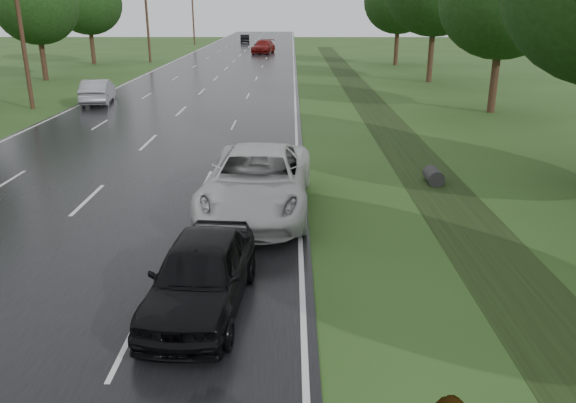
{
  "coord_description": "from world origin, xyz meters",
  "views": [
    {
      "loc": [
        6.51,
        -8.89,
        5.87
      ],
      "look_at": [
        6.43,
        4.24,
        1.3
      ],
      "focal_mm": 35.0,
      "sensor_mm": 36.0,
      "label": 1
    }
  ],
  "objects": [
    {
      "name": "road",
      "position": [
        0.0,
        45.0,
        0.02
      ],
      "size": [
        14.0,
        180.0,
        0.04
      ],
      "primitive_type": "cube",
      "color": "black",
      "rests_on": "ground"
    },
    {
      "name": "edge_stripe_east",
      "position": [
        6.75,
        45.0,
        0.04
      ],
      "size": [
        0.12,
        180.0,
        0.01
      ],
      "primitive_type": "cube",
      "color": "silver",
      "rests_on": "road"
    },
    {
      "name": "edge_stripe_west",
      "position": [
        -6.75,
        45.0,
        0.04
      ],
      "size": [
        0.12,
        180.0,
        0.01
      ],
      "primitive_type": "cube",
      "color": "silver",
      "rests_on": "road"
    },
    {
      "name": "center_line",
      "position": [
        0.0,
        45.0,
        0.04
      ],
      "size": [
        0.12,
        180.0,
        0.01
      ],
      "primitive_type": "cube",
      "color": "silver",
      "rests_on": "road"
    },
    {
      "name": "drainage_ditch",
      "position": [
        11.5,
        18.71,
        0.04
      ],
      "size": [
        2.2,
        120.0,
        0.56
      ],
      "color": "black",
      "rests_on": "ground"
    },
    {
      "name": "utility_pole_mid",
      "position": [
        -9.2,
        25.0,
        5.2
      ],
      "size": [
        1.6,
        0.26,
        10.0
      ],
      "color": "#392217",
      "rests_on": "ground"
    },
    {
      "name": "utility_pole_far",
      "position": [
        -9.2,
        55.0,
        5.2
      ],
      "size": [
        1.6,
        0.26,
        10.0
      ],
      "color": "#392217",
      "rests_on": "ground"
    },
    {
      "name": "utility_pole_distant",
      "position": [
        -9.2,
        85.0,
        5.2
      ],
      "size": [
        1.6,
        0.26,
        10.0
      ],
      "color": "#392217",
      "rests_on": "ground"
    },
    {
      "name": "tree_east_c",
      "position": [
        18.2,
        24.0,
        6.14
      ],
      "size": [
        7.0,
        7.0,
        9.29
      ],
      "color": "#392217",
      "rests_on": "ground"
    },
    {
      "name": "tree_east_f",
      "position": [
        17.5,
        52.0,
        6.37
      ],
      "size": [
        7.2,
        7.2,
        9.62
      ],
      "color": "#392217",
      "rests_on": "ground"
    },
    {
      "name": "tree_west_d",
      "position": [
        -14.2,
        39.0,
        5.82
      ],
      "size": [
        6.6,
        6.6,
        8.8
      ],
      "color": "#392217",
      "rests_on": "ground"
    },
    {
      "name": "tree_west_f",
      "position": [
        -14.8,
        53.0,
        6.14
      ],
      "size": [
        7.0,
        7.0,
        9.29
      ],
      "color": "#392217",
      "rests_on": "ground"
    },
    {
      "name": "white_pickup",
      "position": [
        5.5,
        7.08,
        0.96
      ],
      "size": [
        3.34,
        6.75,
        1.84
      ],
      "primitive_type": "imported",
      "rotation": [
        0.0,
        0.0,
        -0.04
      ],
      "color": "silver",
      "rests_on": "road"
    },
    {
      "name": "dark_sedan",
      "position": [
        4.69,
        1.24,
        0.8
      ],
      "size": [
        2.15,
        4.59,
        1.52
      ],
      "primitive_type": "imported",
      "rotation": [
        0.0,
        0.0,
        -0.08
      ],
      "color": "black",
      "rests_on": "road"
    },
    {
      "name": "silver_sedan",
      "position": [
        -5.8,
        26.9,
        0.8
      ],
      "size": [
        2.33,
        4.79,
        1.51
      ],
      "primitive_type": "imported",
      "rotation": [
        0.0,
        0.0,
        3.31
      ],
      "color": "#92949A",
      "rests_on": "road"
    },
    {
      "name": "far_car_red",
      "position": [
        2.78,
        67.65,
        0.88
      ],
      "size": [
        3.3,
        6.09,
        1.68
      ],
      "primitive_type": "imported",
      "rotation": [
        0.0,
        0.0,
        -0.17
      ],
      "color": "maroon",
      "rests_on": "road"
    },
    {
      "name": "far_car_dark",
      "position": [
        -1.38,
        89.26,
        0.74
      ],
      "size": [
        1.85,
        4.35,
        1.39
      ],
      "primitive_type": "imported",
      "rotation": [
        0.0,
        0.0,
        3.23
      ],
      "color": "black",
      "rests_on": "road"
    }
  ]
}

